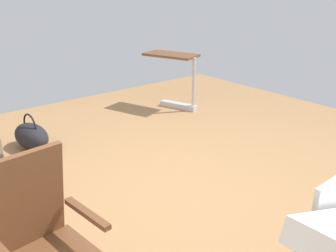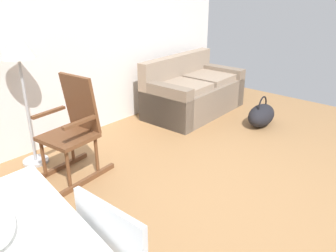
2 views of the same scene
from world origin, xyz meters
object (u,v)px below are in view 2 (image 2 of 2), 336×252
rocking_chair (73,130)px  couch (193,93)px  duffel_bag (261,115)px  floor_lamp (18,53)px

rocking_chair → couch: bearing=5.9°
rocking_chair → duffel_bag: 2.65m
duffel_bag → rocking_chair: bearing=161.7°
rocking_chair → floor_lamp: 0.93m
couch → duffel_bag: couch is taller
rocking_chair → duffel_bag: (2.50, -0.83, -0.35)m
couch → duffel_bag: bearing=-79.3°
rocking_chair → floor_lamp: size_ratio=0.71×
rocking_chair → floor_lamp: (-0.18, 0.56, 0.72)m
rocking_chair → floor_lamp: bearing=107.4°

